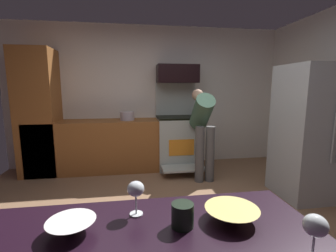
# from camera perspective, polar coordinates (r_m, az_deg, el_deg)

# --- Properties ---
(ground_plane) EXTENTS (5.20, 4.80, 0.02)m
(ground_plane) POSITION_cam_1_polar(r_m,az_deg,el_deg) (2.71, 0.17, -23.79)
(ground_plane) COLOR #8A6649
(wall_back) EXTENTS (5.20, 0.12, 2.60)m
(wall_back) POSITION_cam_1_polar(r_m,az_deg,el_deg) (4.61, -4.33, 7.07)
(wall_back) COLOR silver
(wall_back) RESTS_ON ground
(lower_cabinet_run) EXTENTS (2.40, 0.60, 0.90)m
(lower_cabinet_run) POSITION_cam_1_polar(r_m,az_deg,el_deg) (4.38, -15.68, -4.58)
(lower_cabinet_run) COLOR #965929
(lower_cabinet_run) RESTS_ON ground
(cabinet_column) EXTENTS (0.60, 0.60, 2.10)m
(cabinet_column) POSITION_cam_1_polar(r_m,az_deg,el_deg) (4.52, -28.69, 2.76)
(cabinet_column) COLOR #965929
(cabinet_column) RESTS_ON ground
(oven_range) EXTENTS (0.76, 1.00, 1.56)m
(oven_range) POSITION_cam_1_polar(r_m,az_deg,el_deg) (4.40, 2.40, -3.35)
(oven_range) COLOR #B3BEB7
(oven_range) RESTS_ON ground
(microwave) EXTENTS (0.74, 0.38, 0.32)m
(microwave) POSITION_cam_1_polar(r_m,az_deg,el_deg) (4.40, 2.27, 12.45)
(microwave) COLOR black
(microwave) RESTS_ON oven_range
(refrigerator) EXTENTS (0.84, 0.74, 1.76)m
(refrigerator) POSITION_cam_1_polar(r_m,az_deg,el_deg) (3.70, 31.57, -1.29)
(refrigerator) COLOR #B1B9BC
(refrigerator) RESTS_ON ground
(person_cook) EXTENTS (0.31, 0.68, 1.45)m
(person_cook) POSITION_cam_1_polar(r_m,az_deg,el_deg) (3.82, 8.31, 0.13)
(person_cook) COLOR #595959
(person_cook) RESTS_ON ground
(mixing_bowl_large) EXTENTS (0.23, 0.23, 0.06)m
(mixing_bowl_large) POSITION_cam_1_polar(r_m,az_deg,el_deg) (1.12, 15.08, -19.79)
(mixing_bowl_large) COLOR #E5CB6C
(mixing_bowl_large) RESTS_ON counter_island
(mixing_bowl_small) EXTENTS (0.19, 0.19, 0.06)m
(mixing_bowl_small) POSITION_cam_1_polar(r_m,az_deg,el_deg) (1.08, -22.23, -21.57)
(mixing_bowl_small) COLOR white
(mixing_bowl_small) RESTS_ON counter_island
(wine_glass_mid) EXTENTS (0.08, 0.08, 0.16)m
(wine_glass_mid) POSITION_cam_1_polar(r_m,az_deg,el_deg) (1.10, -7.78, -15.07)
(wine_glass_mid) COLOR silver
(wine_glass_mid) RESTS_ON counter_island
(wine_glass_far) EXTENTS (0.08, 0.08, 0.16)m
(wine_glass_far) POSITION_cam_1_polar(r_m,az_deg,el_deg) (0.96, 31.95, -20.04)
(wine_glass_far) COLOR silver
(wine_glass_far) RESTS_ON counter_island
(mug_coffee) EXTENTS (0.09, 0.09, 0.10)m
(mug_coffee) POSITION_cam_1_polar(r_m,az_deg,el_deg) (1.04, 3.53, -20.65)
(mug_coffee) COLOR black
(mug_coffee) RESTS_ON counter_island
(stock_pot) EXTENTS (0.25, 0.25, 0.15)m
(stock_pot) POSITION_cam_1_polar(r_m,az_deg,el_deg) (4.26, -9.79, 2.41)
(stock_pot) COLOR #BCB3C2
(stock_pot) RESTS_ON lower_cabinet_run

